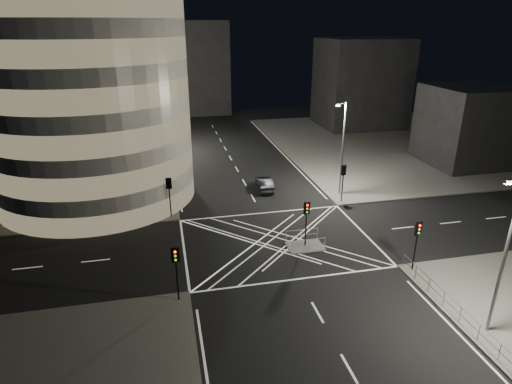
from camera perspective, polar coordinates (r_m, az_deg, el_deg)
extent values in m
plane|color=black|center=(37.34, 2.87, -6.58)|extent=(120.00, 120.00, 0.00)
cube|color=#52504D|center=(64.44, -30.13, 2.86)|extent=(42.00, 42.00, 0.15)
cube|color=#52504D|center=(72.03, 19.85, 6.28)|extent=(42.00, 42.00, 0.15)
cube|color=slate|center=(36.58, 6.54, -7.21)|extent=(3.00, 2.00, 0.15)
cylinder|color=#9C9993|center=(46.46, -21.88, 14.01)|extent=(20.00, 20.00, 25.00)
cube|color=#9C9993|center=(58.42, -30.44, 13.92)|extent=(20.00, 18.00, 25.00)
cube|color=#9C9993|center=(75.08, -23.34, 15.05)|extent=(24.00, 16.00, 22.00)
cube|color=black|center=(80.34, 13.77, 13.95)|extent=(14.00, 12.00, 15.00)
cube|color=black|center=(62.79, 26.42, 7.96)|extent=(10.00, 10.00, 10.00)
cube|color=black|center=(90.20, -9.71, 15.91)|extent=(18.00, 8.00, 18.00)
cylinder|color=black|center=(43.64, -13.71, -0.18)|extent=(0.32, 0.32, 3.42)
ellipsoid|color=black|center=(42.64, -14.07, 3.58)|extent=(4.75, 4.75, 5.46)
cylinder|color=black|center=(49.30, -13.67, 2.29)|extent=(0.32, 0.32, 3.30)
ellipsoid|color=black|center=(48.44, -13.98, 5.55)|extent=(4.63, 4.63, 5.32)
cylinder|color=black|center=(54.97, -13.66, 4.44)|extent=(0.32, 0.32, 3.56)
ellipsoid|color=black|center=(54.25, -13.92, 7.23)|extent=(3.58, 3.58, 4.11)
cylinder|color=black|center=(60.78, -13.63, 5.93)|extent=(0.32, 0.32, 3.25)
ellipsoid|color=black|center=(60.05, -13.89, 8.78)|extent=(5.35, 5.35, 6.16)
cylinder|color=black|center=(66.62, -13.61, 7.20)|extent=(0.32, 0.32, 3.03)
ellipsoid|color=black|center=(66.03, -13.81, 9.41)|extent=(4.10, 4.10, 4.71)
cylinder|color=black|center=(41.66, -11.37, -1.37)|extent=(0.12, 0.12, 3.00)
cube|color=black|center=(40.94, -11.57, 1.14)|extent=(0.28, 0.22, 0.90)
cube|color=black|center=(40.94, -11.57, 1.14)|extent=(0.55, 0.04, 1.10)
cylinder|color=black|center=(29.57, -10.45, -11.53)|extent=(0.12, 0.12, 3.00)
cube|color=black|center=(28.56, -10.72, -8.25)|extent=(0.28, 0.22, 0.90)
cube|color=black|center=(28.56, -10.72, -8.25)|extent=(0.55, 0.04, 1.10)
cylinder|color=black|center=(45.27, 11.43, 0.53)|extent=(0.12, 0.12, 3.00)
cube|color=black|center=(44.62, 11.62, 2.86)|extent=(0.28, 0.22, 0.90)
cube|color=black|center=(44.62, 11.62, 2.86)|extent=(0.55, 0.04, 1.10)
cylinder|color=black|center=(34.48, 20.41, -7.49)|extent=(0.12, 0.12, 3.00)
cube|color=black|center=(33.62, 20.84, -4.58)|extent=(0.28, 0.22, 0.90)
cube|color=black|center=(33.62, 20.84, -4.58)|extent=(0.55, 0.04, 1.10)
cylinder|color=black|center=(35.85, 6.65, -5.00)|extent=(0.12, 0.12, 3.00)
cube|color=black|center=(35.02, 6.79, -2.15)|extent=(0.28, 0.22, 0.90)
cube|color=black|center=(35.02, 6.79, -2.15)|extent=(0.55, 0.04, 1.10)
cylinder|color=slate|center=(45.41, -12.80, 5.15)|extent=(0.20, 0.20, 10.00)
cylinder|color=slate|center=(44.32, -12.73, 11.22)|extent=(0.90, 0.10, 0.10)
cube|color=slate|center=(44.33, -12.13, 11.14)|extent=(0.50, 0.25, 0.18)
cube|color=white|center=(44.35, -12.12, 11.00)|extent=(0.42, 0.20, 0.05)
cylinder|color=slate|center=(62.91, -12.98, 9.68)|extent=(0.20, 0.20, 10.00)
cylinder|color=slate|center=(62.12, -12.93, 14.09)|extent=(0.90, 0.10, 0.10)
cube|color=slate|center=(62.13, -12.50, 14.03)|extent=(0.50, 0.25, 0.18)
cube|color=white|center=(62.15, -12.49, 13.93)|extent=(0.42, 0.20, 0.05)
cylinder|color=slate|center=(46.36, 11.48, 5.60)|extent=(0.20, 0.20, 10.00)
cylinder|color=slate|center=(45.11, 11.41, 11.50)|extent=(0.90, 0.10, 0.10)
cube|color=slate|center=(44.95, 10.86, 11.37)|extent=(0.50, 0.25, 0.18)
cube|color=white|center=(44.96, 10.85, 11.23)|extent=(0.42, 0.20, 0.05)
cylinder|color=slate|center=(28.43, 30.19, -7.66)|extent=(0.20, 0.20, 10.00)
cube|color=slate|center=(26.07, 30.66, 1.21)|extent=(0.50, 0.25, 0.18)
cube|color=white|center=(26.10, 30.62, 0.98)|extent=(0.42, 0.20, 0.05)
cube|color=slate|center=(31.07, 24.66, -13.69)|extent=(0.06, 11.70, 1.10)
cube|color=slate|center=(35.54, 7.05, -7.01)|extent=(2.80, 0.06, 1.10)
cube|color=slate|center=(37.04, 6.14, -5.71)|extent=(2.80, 0.06, 1.10)
imported|color=black|center=(48.21, 1.12, 1.12)|extent=(1.83, 4.49, 1.45)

